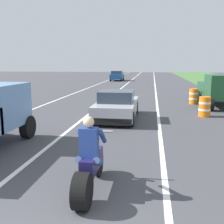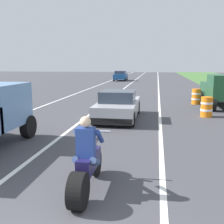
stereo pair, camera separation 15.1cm
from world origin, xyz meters
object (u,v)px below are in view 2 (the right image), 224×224
at_px(motorcycle_with_rider, 86,166).
at_px(construction_barrel_mid, 196,96).
at_px(pickup_truck_right_shoulder_dark_green, 223,89).
at_px(construction_barrel_nearest, 207,107).
at_px(distant_car_far_ahead, 121,76).
at_px(sports_car_silver, 118,106).

bearing_deg(motorcycle_with_rider, construction_barrel_mid, 73.54).
xyz_separation_m(motorcycle_with_rider, construction_barrel_mid, (3.92, 13.27, -0.09)).
distance_m(motorcycle_with_rider, pickup_truck_right_shoulder_dark_green, 13.49).
distance_m(pickup_truck_right_shoulder_dark_green, construction_barrel_nearest, 3.83).
distance_m(construction_barrel_nearest, construction_barrel_mid, 4.36).
relative_size(motorcycle_with_rider, distant_car_far_ahead, 0.55).
height_order(motorcycle_with_rider, pickup_truck_right_shoulder_dark_green, pickup_truck_right_shoulder_dark_green).
relative_size(motorcycle_with_rider, pickup_truck_right_shoulder_dark_green, 0.46).
bearing_deg(motorcycle_with_rider, pickup_truck_right_shoulder_dark_green, 66.66).
bearing_deg(sports_car_silver, distant_car_far_ahead, 97.29).
distance_m(sports_car_silver, construction_barrel_nearest, 4.44).
bearing_deg(sports_car_silver, motorcycle_with_rider, -86.77).
distance_m(motorcycle_with_rider, construction_barrel_mid, 13.84).
height_order(sports_car_silver, pickup_truck_right_shoulder_dark_green, pickup_truck_right_shoulder_dark_green).
relative_size(motorcycle_with_rider, sports_car_silver, 0.51).
distance_m(sports_car_silver, pickup_truck_right_shoulder_dark_green, 7.45).
bearing_deg(construction_barrel_mid, pickup_truck_right_shoulder_dark_green, -32.15).
bearing_deg(construction_barrel_nearest, construction_barrel_mid, 88.91).
height_order(sports_car_silver, construction_barrel_nearest, sports_car_silver).
bearing_deg(construction_barrel_nearest, distant_car_far_ahead, 106.06).
relative_size(motorcycle_with_rider, construction_barrel_nearest, 2.21).
relative_size(pickup_truck_right_shoulder_dark_green, construction_barrel_mid, 4.80).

